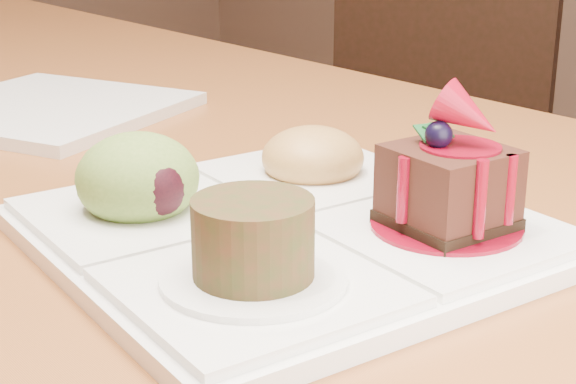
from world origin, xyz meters
TOP-DOWN VIEW (x-y plane):
  - chair_right at (0.86, 0.05)m, footprint 0.53×0.53m
  - sampler_plate at (0.07, -0.54)m, footprint 0.31×0.31m
  - second_plate at (0.10, -0.13)m, footprint 0.31×0.31m

SIDE VIEW (x-z plane):
  - chair_right at x=0.86m, z-range 0.06..0.97m
  - second_plate at x=0.10m, z-range 0.75..0.76m
  - sampler_plate at x=0.07m, z-range 0.72..0.83m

